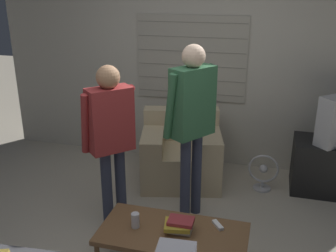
{
  "coord_description": "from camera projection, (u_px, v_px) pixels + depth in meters",
  "views": [
    {
      "loc": [
        0.92,
        -2.68,
        2.23
      ],
      "look_at": [
        0.04,
        0.53,
        1.0
      ],
      "focal_mm": 42.0,
      "sensor_mm": 36.0,
      "label": 1
    }
  ],
  "objects": [
    {
      "name": "tv_stand",
      "position": [
        335.0,
        167.0,
        4.33
      ],
      "size": [
        0.92,
        0.5,
        0.59
      ],
      "color": "black",
      "rests_on": "ground_plane"
    },
    {
      "name": "coffee_table",
      "position": [
        173.0,
        235.0,
        3.09
      ],
      "size": [
        1.16,
        0.57,
        0.39
      ],
      "color": "brown",
      "rests_on": "ground_plane"
    },
    {
      "name": "wall_back",
      "position": [
        197.0,
        64.0,
        4.82
      ],
      "size": [
        5.2,
        0.08,
        2.55
      ],
      "color": "#BCB7A8",
      "rests_on": "ground_plane"
    },
    {
      "name": "spare_remote",
      "position": [
        218.0,
        225.0,
        3.14
      ],
      "size": [
        0.11,
        0.13,
        0.02
      ],
      "rotation": [
        0.0,
        0.0,
        0.65
      ],
      "color": "white",
      "rests_on": "coffee_table"
    },
    {
      "name": "soda_can",
      "position": [
        135.0,
        220.0,
        3.12
      ],
      "size": [
        0.07,
        0.07,
        0.13
      ],
      "color": "silver",
      "rests_on": "coffee_table"
    },
    {
      "name": "floor_fan",
      "position": [
        263.0,
        173.0,
        4.41
      ],
      "size": [
        0.34,
        0.2,
        0.42
      ],
      "color": "#A8A8AD",
      "rests_on": "ground_plane"
    },
    {
      "name": "person_left_standing",
      "position": [
        110.0,
        129.0,
        3.53
      ],
      "size": [
        0.47,
        0.74,
        1.56
      ],
      "rotation": [
        0.0,
        0.0,
        0.81
      ],
      "color": "#33384C",
      "rests_on": "ground_plane"
    },
    {
      "name": "armchair_beige",
      "position": [
        181.0,
        154.0,
        4.6
      ],
      "size": [
        1.05,
        0.97,
        0.81
      ],
      "rotation": [
        0.0,
        0.0,
        3.38
      ],
      "color": "#C6B289",
      "rests_on": "ground_plane"
    },
    {
      "name": "person_right_standing",
      "position": [
        191.0,
        112.0,
        3.63
      ],
      "size": [
        0.56,
        0.77,
        1.72
      ],
      "rotation": [
        0.0,
        0.0,
        0.98
      ],
      "color": "#33384C",
      "rests_on": "ground_plane"
    },
    {
      "name": "book_stack",
      "position": [
        179.0,
        225.0,
        3.07
      ],
      "size": [
        0.24,
        0.21,
        0.1
      ],
      "color": "beige",
      "rests_on": "coffee_table"
    }
  ]
}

